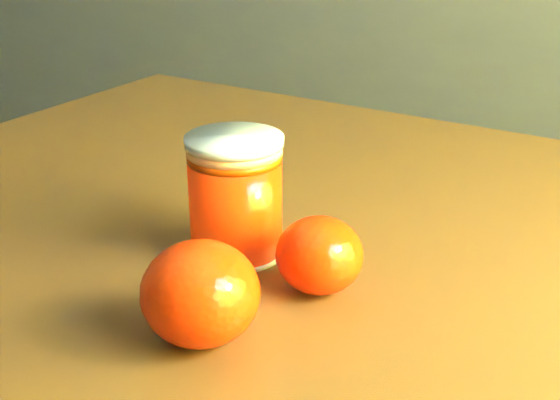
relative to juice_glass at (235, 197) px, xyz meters
The scene contains 4 objects.
kitchen_counter 1.66m from the juice_glass, 115.75° to the left, with size 3.15×0.60×0.90m, color #4C4C51.
juice_glass is the anchor object (origin of this frame).
orange_front 0.12m from the juice_glass, 69.05° to the right, with size 0.07×0.07×0.06m, color #FC2C05.
orange_back 0.08m from the juice_glass, 16.20° to the right, with size 0.06×0.06×0.05m, color #FC2C05.
Camera 1 is at (0.97, -0.44, 1.07)m, focal length 50.00 mm.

